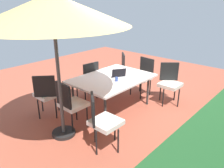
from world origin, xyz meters
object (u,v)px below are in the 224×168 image
chair_southeast (47,93)px  laptop (118,75)px  chair_east (71,102)px  chair_west (143,75)px  dining_table (112,80)px  cup (117,79)px  chair_northwest (170,81)px  chair_southwest (118,69)px  chair_northeast (102,119)px  chair_south (88,78)px  patio_umbrella (53,10)px

chair_southeast → laptop: laptop is taller
chair_east → chair_west: bearing=-89.5°
dining_table → chair_west: (-1.14, 0.04, -0.17)m
chair_east → laptop: laptop is taller
chair_west → chair_southeast: bearing=-102.4°
dining_table → cup: cup is taller
chair_southeast → laptop: size_ratio=2.44×
chair_east → dining_table: bearing=-89.6°
chair_northwest → chair_east: 2.47m
chair_west → chair_southwest: bearing=-171.4°
chair_northeast → chair_northwest: bearing=-49.0°
chair_south → chair_northwest: 2.01m
chair_south → cup: (0.11, 1.04, 0.27)m
laptop → patio_umbrella: bearing=29.9°
chair_northwest → laptop: 1.32m
chair_west → chair_east: same height
patio_umbrella → chair_south: 2.36m
chair_southwest → chair_northeast: same height
chair_southwest → chair_south: bearing=-47.1°
patio_umbrella → chair_south: size_ratio=2.56×
chair_south → chair_southwest: same height
chair_southeast → chair_east: size_ratio=1.00×
chair_east → chair_southwest: bearing=-69.0°
dining_table → chair_southwest: bearing=-145.0°
chair_southwest → chair_west: bearing=45.4°
dining_table → chair_west: size_ratio=1.81×
chair_northwest → chair_west: 0.77m
chair_east → chair_south: bearing=-53.2°
chair_west → chair_east: size_ratio=1.00×
chair_west → chair_southwest: 0.83m
chair_northwest → chair_southwest: bearing=141.1°
chair_east → chair_northeast: (0.05, 0.90, 0.00)m
chair_northwest → laptop: laptop is taller
laptop → chair_west: bearing=-147.0°
chair_southwest → dining_table: bearing=-10.7°
patio_umbrella → cup: 1.94m
chair_south → chair_east: 1.38m
chair_northwest → chair_east: bearing=-151.1°
patio_umbrella → chair_northwest: bearing=163.2°
chair_south → chair_west: same height
chair_west → dining_table: bearing=-84.6°
laptop → cup: laptop is taller
chair_northeast → patio_umbrella: bearing=54.4°
chair_southwest → chair_east: same height
chair_south → cup: 1.08m
chair_southeast → laptop: (-1.31, 0.87, 0.27)m
chair_south → chair_northeast: (1.19, 1.67, 0.00)m
dining_table → cup: (0.11, 0.23, 0.10)m
patio_umbrella → chair_east: patio_umbrella is taller
dining_table → chair_northwest: chair_northwest is taller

